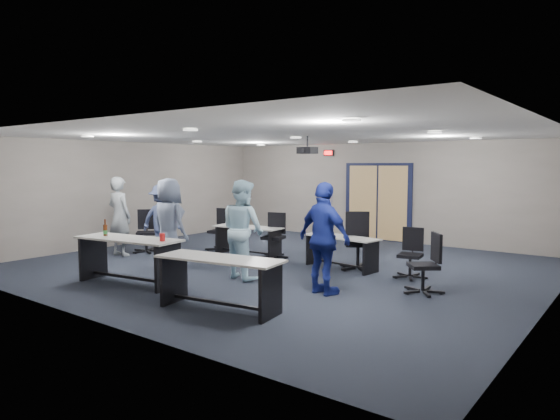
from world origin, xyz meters
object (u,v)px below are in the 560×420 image
Objects in this scene: person_navy at (324,238)px; person_back at (162,219)px; chair_back_d at (410,253)px; table_back_left at (248,236)px; person_lightblue at (243,229)px; chair_loose_left at (146,231)px; table_front_right at (220,274)px; table_front_left at (129,252)px; chair_loose_right at (423,263)px; person_gray at (119,216)px; chair_back_c at (358,241)px; person_plaid at (169,223)px; chair_back_b at (273,236)px; chair_back_a at (220,230)px; table_back_right at (341,247)px.

person_back is (-4.97, 0.80, -0.09)m from person_navy.
chair_back_d is at bearing 174.21° from person_back.
chair_back_d is 2.09m from person_navy.
table_back_left is 0.94× the size of person_lightblue.
table_back_left is at bearing -19.24° from chair_loose_left.
table_front_right is 1.94× the size of chair_loose_left.
chair_loose_right is (4.41, 2.49, -0.07)m from table_front_left.
person_lightblue is at bearing -152.82° from chair_back_d.
person_gray is (-2.36, -1.79, 0.45)m from table_back_left.
chair_back_c is 0.63× the size of person_plaid.
table_front_right is 4.12m from chair_back_b.
person_gray is 5.62m from person_navy.
chair_loose_left is at bearing -107.43° from person_gray.
chair_loose_left is (-4.74, 2.40, -0.02)m from table_front_right.
table_front_left is 2.06× the size of chair_back_b.
chair_back_b is (1.67, -0.00, -0.00)m from chair_back_a.
table_front_right is 5.23m from person_gray.
person_navy is at bearing -54.67° from chair_loose_left.
chair_back_c is at bearing -10.28° from chair_back_a.
table_front_left is 2.05× the size of chair_loose_left.
chair_back_b is 3.60m from person_gray.
table_front_right is 5.10m from chair_back_a.
table_back_left is 1.72× the size of chair_loose_right.
table_back_right is 0.92× the size of person_lightblue.
chair_loose_left is at bearing 127.96° from table_front_left.
chair_back_d is at bearing -152.37° from person_plaid.
person_lightblue is 1.82m from person_navy.
person_lightblue reaches higher than chair_back_d.
person_lightblue is at bearing -111.20° from table_back_right.
table_front_left is 3.48m from person_navy.
table_front_left is at bearing -99.62° from chair_loose_right.
chair_back_d reaches higher than table_back_left.
person_lightblue is (2.44, -1.92, 0.40)m from chair_back_a.
person_lightblue is 1.00× the size of person_navy.
person_lightblue reaches higher than chair_back_c.
chair_back_d is (1.46, 0.00, 0.02)m from table_back_right.
person_gray is 3.80m from person_lightblue.
chair_loose_left is (-2.87, -1.27, 0.00)m from chair_back_b.
table_front_left is at bearing -92.95° from table_back_left.
person_plaid is at bearing -116.39° from chair_loose_right.
chair_back_d reaches higher than table_front_right.
chair_back_c reaches higher than chair_back_b.
person_gray and person_navy have the same top height.
chair_back_a is 0.56× the size of person_gray.
person_plaid reaches higher than chair_back_b.
table_front_right is 2.12× the size of chair_back_d.
chair_loose_left is 0.59m from person_back.
table_back_left is 1.67× the size of chair_back_a.
chair_loose_right is (1.74, -1.01, -0.08)m from chair_back_c.
table_back_right is at bearing -32.70° from chair_loose_left.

